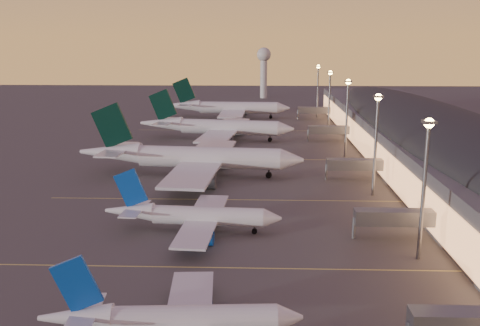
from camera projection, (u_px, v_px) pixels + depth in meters
name	position (u px, v px, depth m)	size (l,w,h in m)	color
ground	(221.00, 256.00, 98.40)	(700.00, 700.00, 0.00)	#464441
airliner_narrow_south	(172.00, 320.00, 70.15)	(34.83, 31.15, 12.44)	silver
airliner_narrow_north	(193.00, 216.00, 110.10)	(37.02, 33.12, 13.22)	silver
airliner_wide_near	(190.00, 157.00, 154.09)	(65.88, 60.23, 21.07)	silver
airliner_wide_mid	(216.00, 127.00, 207.79)	(61.18, 56.24, 19.58)	silver
airliner_wide_far	(227.00, 108.00, 263.60)	(61.81, 56.22, 19.80)	silver
terminal_building	(437.00, 138.00, 164.76)	(56.35, 255.00, 17.46)	#4F4F54
light_masts	(358.00, 113.00, 156.34)	(2.20, 217.20, 25.90)	slate
radar_tower	(264.00, 64.00, 345.81)	(9.00, 9.00, 32.50)	silver
lane_markings	(232.00, 194.00, 137.29)	(90.00, 180.36, 0.00)	#D8C659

